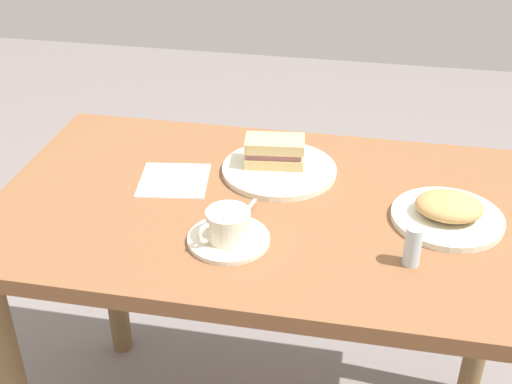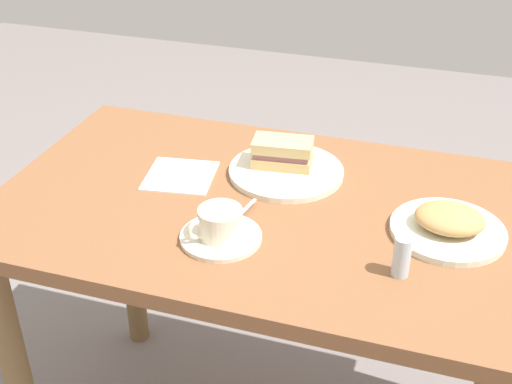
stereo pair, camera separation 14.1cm
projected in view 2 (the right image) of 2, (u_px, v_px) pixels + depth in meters
dining_table at (275, 252)px, 1.49m from camera, size 1.20×0.70×0.77m
sandwich_plate at (286, 171)px, 1.53m from camera, size 0.26×0.26×0.01m
sandwich_front at (282, 153)px, 1.53m from camera, size 0.14×0.09×0.06m
coffee_saucer at (221, 237)px, 1.31m from camera, size 0.16×0.16×0.01m
coffee_cup at (220, 222)px, 1.29m from camera, size 0.09×0.10×0.06m
spoon at (240, 214)px, 1.37m from camera, size 0.03×0.10×0.01m
side_plate at (448, 230)px, 1.33m from camera, size 0.23×0.23×0.01m
side_food_pile at (450, 217)px, 1.32m from camera, size 0.14×0.11×0.04m
napkin at (180, 176)px, 1.53m from camera, size 0.17×0.17×0.00m
salt_shaker at (402, 256)px, 1.20m from camera, size 0.03×0.03×0.08m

